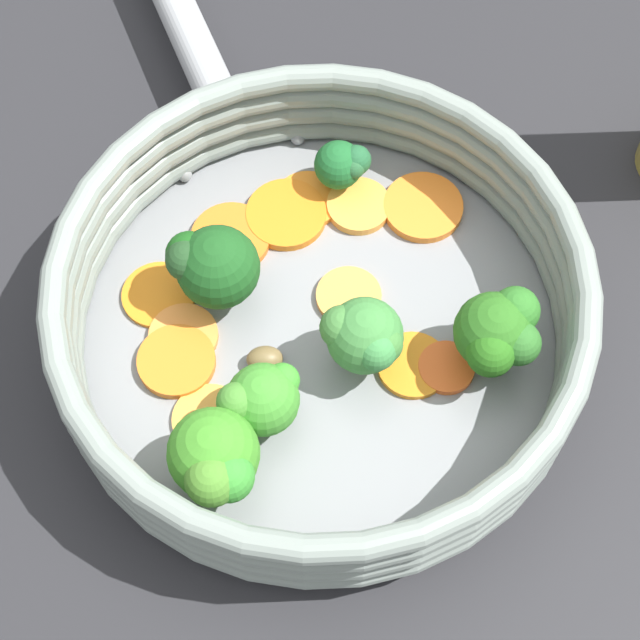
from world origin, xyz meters
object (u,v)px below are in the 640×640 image
at_px(broccoli_floret_2, 367,334).
at_px(broccoli_floret_3, 215,460).
at_px(carrot_slice_10, 286,214).
at_px(broccoli_floret_5, 262,399).
at_px(carrot_slice_1, 349,296).
at_px(broccoli_floret_0, 342,165).
at_px(carrot_slice_7, 159,295).
at_px(carrot_slice_4, 176,361).
at_px(carrot_slice_11, 359,206).
at_px(carrot_slice_0, 413,365).
at_px(carrot_slice_9, 209,419).
at_px(carrot_slice_6, 184,336).
at_px(carrot_slice_3, 446,368).
at_px(mushroom_piece_1, 265,359).
at_px(broccoli_floret_1, 211,265).
at_px(carrot_slice_8, 308,200).
at_px(skillet, 320,339).
at_px(broccoli_floret_4, 498,333).
at_px(carrot_slice_2, 430,211).
at_px(carrot_slice_5, 231,238).
at_px(mushroom_piece_0, 232,247).

distance_m(broccoli_floret_2, broccoli_floret_3, 0.10).
xyz_separation_m(carrot_slice_10, broccoli_floret_5, (-0.11, -0.07, 0.02)).
bearing_deg(carrot_slice_1, broccoli_floret_0, 39.27).
relative_size(carrot_slice_7, broccoli_floret_0, 1.16).
relative_size(carrot_slice_4, carrot_slice_11, 1.14).
bearing_deg(carrot_slice_0, carrot_slice_9, 142.84).
distance_m(carrot_slice_6, carrot_slice_9, 0.05).
distance_m(carrot_slice_7, carrot_slice_10, 0.09).
bearing_deg(carrot_slice_3, carrot_slice_6, 119.23).
bearing_deg(carrot_slice_9, mushroom_piece_1, -4.43).
bearing_deg(broccoli_floret_1, carrot_slice_1, -55.11).
height_order(carrot_slice_8, carrot_slice_10, carrot_slice_10).
distance_m(skillet, mushroom_piece_1, 0.04).
bearing_deg(broccoli_floret_4, carrot_slice_11, 72.20).
relative_size(carrot_slice_1, carrot_slice_7, 0.89).
bearing_deg(carrot_slice_11, carrot_slice_2, -58.20).
distance_m(carrot_slice_7, broccoli_floret_5, 0.10).
bearing_deg(mushroom_piece_1, carrot_slice_10, 30.79).
bearing_deg(skillet, carrot_slice_7, 112.77).
bearing_deg(skillet, broccoli_floret_4, -63.60).
height_order(skillet, carrot_slice_7, carrot_slice_7).
relative_size(carrot_slice_5, mushroom_piece_1, 2.31).
bearing_deg(broccoli_floret_3, carrot_slice_4, 58.51).
relative_size(carrot_slice_0, carrot_slice_7, 0.94).
distance_m(carrot_slice_7, mushroom_piece_1, 0.07).
relative_size(skillet, mushroom_piece_0, 12.47).
distance_m(skillet, carrot_slice_10, 0.08).
relative_size(carrot_slice_0, carrot_slice_10, 0.83).
height_order(carrot_slice_4, broccoli_floret_2, broccoli_floret_2).
bearing_deg(carrot_slice_10, carrot_slice_3, -101.18).
bearing_deg(carrot_slice_1, mushroom_piece_1, 168.65).
relative_size(carrot_slice_7, broccoli_floret_5, 0.93).
bearing_deg(broccoli_floret_0, broccoli_floret_3, -162.60).
distance_m(broccoli_floret_1, broccoli_floret_3, 0.11).
distance_m(carrot_slice_1, carrot_slice_11, 0.06).
height_order(carrot_slice_0, carrot_slice_9, carrot_slice_0).
bearing_deg(broccoli_floret_4, broccoli_floret_5, 142.43).
distance_m(carrot_slice_3, carrot_slice_8, 0.13).
height_order(carrot_slice_2, broccoli_floret_0, broccoli_floret_0).
bearing_deg(carrot_slice_4, carrot_slice_0, -54.00).
bearing_deg(carrot_slice_10, carrot_slice_8, -12.57).
distance_m(broccoli_floret_2, mushroom_piece_0, 0.11).
bearing_deg(broccoli_floret_2, carrot_slice_7, 107.79).
bearing_deg(broccoli_floret_2, mushroom_piece_0, 84.67).
relative_size(carrot_slice_1, carrot_slice_3, 1.20).
relative_size(carrot_slice_7, carrot_slice_9, 1.04).
height_order(broccoli_floret_2, broccoli_floret_5, broccoli_floret_2).
distance_m(carrot_slice_9, mushroom_piece_1, 0.04).
bearing_deg(carrot_slice_8, carrot_slice_4, -177.01).
distance_m(carrot_slice_9, broccoli_floret_2, 0.10).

